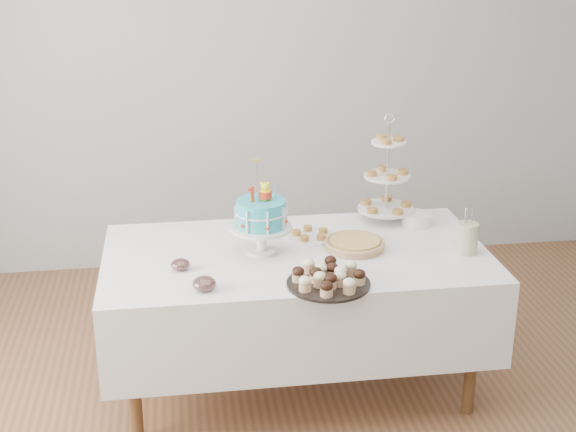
{
  "coord_description": "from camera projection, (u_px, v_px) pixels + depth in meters",
  "views": [
    {
      "loc": [
        -0.57,
        -3.35,
        2.35
      ],
      "look_at": [
        -0.04,
        0.3,
        0.96
      ],
      "focal_mm": 50.0,
      "sensor_mm": 36.0,
      "label": 1
    }
  ],
  "objects": [
    {
      "name": "utensil_pitcher",
      "position": [
        467.0,
        237.0,
        3.98
      ],
      "size": [
        0.11,
        0.11,
        0.24
      ],
      "rotation": [
        0.0,
        0.0,
        0.38
      ],
      "color": "beige",
      "rests_on": "table"
    },
    {
      "name": "pastry_plate",
      "position": [
        311.0,
        235.0,
        4.18
      ],
      "size": [
        0.26,
        0.26,
        0.04
      ],
      "color": "white",
      "rests_on": "table"
    },
    {
      "name": "walls",
      "position": [
        307.0,
        157.0,
        3.53
      ],
      "size": [
        5.04,
        4.04,
        2.7
      ],
      "color": "#9FA2A4",
      "rests_on": "floor"
    },
    {
      "name": "jam_bowl_b",
      "position": [
        180.0,
        265.0,
        3.8
      ],
      "size": [
        0.09,
        0.09,
        0.05
      ],
      "color": "silver",
      "rests_on": "table"
    },
    {
      "name": "cupcake_tray",
      "position": [
        329.0,
        276.0,
        3.64
      ],
      "size": [
        0.38,
        0.38,
        0.09
      ],
      "color": "black",
      "rests_on": "table"
    },
    {
      "name": "table",
      "position": [
        296.0,
        293.0,
        4.09
      ],
      "size": [
        1.92,
        1.02,
        0.77
      ],
      "color": "white",
      "rests_on": "floor"
    },
    {
      "name": "jam_bowl_a",
      "position": [
        204.0,
        284.0,
        3.59
      ],
      "size": [
        0.11,
        0.11,
        0.06
      ],
      "color": "silver",
      "rests_on": "table"
    },
    {
      "name": "tiered_stand",
      "position": [
        387.0,
        177.0,
        4.35
      ],
      "size": [
        0.31,
        0.31,
        0.6
      ],
      "color": "silver",
      "rests_on": "table"
    },
    {
      "name": "floor",
      "position": [
        305.0,
        417.0,
        4.01
      ],
      "size": [
        5.0,
        5.0,
        0.0
      ],
      "primitive_type": "plane",
      "color": "brown",
      "rests_on": "ground"
    },
    {
      "name": "plate_stack",
      "position": [
        417.0,
        219.0,
        4.36
      ],
      "size": [
        0.16,
        0.16,
        0.06
      ],
      "color": "white",
      "rests_on": "table"
    },
    {
      "name": "birthday_cake",
      "position": [
        261.0,
        229.0,
        3.96
      ],
      "size": [
        0.31,
        0.31,
        0.48
      ],
      "rotation": [
        0.0,
        0.0,
        0.14
      ],
      "color": "white",
      "rests_on": "table"
    },
    {
      "name": "pie",
      "position": [
        355.0,
        244.0,
        4.04
      ],
      "size": [
        0.31,
        0.31,
        0.05
      ],
      "color": "tan",
      "rests_on": "table"
    }
  ]
}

